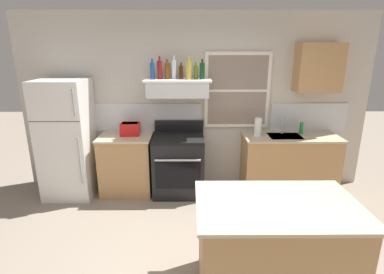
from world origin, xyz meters
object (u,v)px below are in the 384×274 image
kitchen_island (274,248)px  paper_towel_roll (258,127)px  dish_soap_bottle (301,128)px  refrigerator (67,139)px  bottle_brown_stout (181,72)px  bottle_dark_green_wine (202,71)px  toaster (130,129)px  bottle_blue_liqueur (152,71)px  bottle_red_label_wine (160,70)px  bottle_clear_tall (174,69)px  bottle_olive_oil_square (196,72)px  bottle_amber_wine (167,71)px  bottle_champagne_gold_foil (189,70)px  stove_range (179,164)px

kitchen_island → paper_towel_roll: bearing=82.6°
paper_towel_roll → dish_soap_bottle: bearing=8.3°
refrigerator → kitchen_island: bearing=-37.5°
dish_soap_bottle → paper_towel_roll: bearing=-171.7°
bottle_brown_stout → bottle_dark_green_wine: bearing=-7.7°
toaster → kitchen_island: bearing=-51.5°
bottle_brown_stout → kitchen_island: size_ratio=0.16×
bottle_blue_liqueur → bottle_red_label_wine: bearing=18.4°
bottle_clear_tall → bottle_brown_stout: size_ratio=1.43×
bottle_olive_oil_square → bottle_blue_liqueur: bearing=-179.5°
bottle_red_label_wine → bottle_clear_tall: bearing=8.6°
paper_towel_roll → bottle_olive_oil_square: bearing=176.6°
bottle_clear_tall → kitchen_island: 2.76m
toaster → bottle_brown_stout: bottle_brown_stout is taller
bottle_red_label_wine → paper_towel_roll: size_ratio=1.18×
toaster → bottle_blue_liqueur: (0.37, 0.01, 0.86)m
bottle_amber_wine → bottle_dark_green_wine: (0.50, -0.06, 0.00)m
bottle_olive_oil_square → bottle_brown_stout: bearing=171.2°
refrigerator → bottle_champagne_gold_foil: 2.07m
bottle_red_label_wine → bottle_brown_stout: (0.31, 0.00, -0.04)m
refrigerator → bottle_red_label_wine: (1.39, 0.14, 1.00)m
bottle_champagne_gold_foil → bottle_olive_oil_square: (0.10, 0.04, -0.03)m
bottle_blue_liqueur → dish_soap_bottle: (2.24, 0.05, -0.87)m
toaster → bottle_brown_stout: bearing=3.5°
bottle_olive_oil_square → kitchen_island: (0.67, -2.09, -1.39)m
stove_range → paper_towel_roll: bearing=1.8°
bottle_amber_wine → bottle_olive_oil_square: (0.41, -0.05, -0.02)m
bottle_clear_tall → bottle_brown_stout: bearing=-13.9°
bottle_red_label_wine → dish_soap_bottle: 2.31m
bottle_olive_oil_square → paper_towel_roll: bearing=-3.4°
toaster → stove_range: size_ratio=0.27×
bottle_amber_wine → kitchen_island: bottle_amber_wine is taller
bottle_clear_tall → dish_soap_bottle: bottle_clear_tall is taller
bottle_champagne_gold_foil → bottle_dark_green_wine: (0.19, 0.03, -0.01)m
refrigerator → paper_towel_roll: 2.85m
toaster → bottle_dark_green_wine: (1.08, 0.01, 0.86)m
bottle_clear_tall → bottle_olive_oil_square: 0.32m
toaster → bottle_blue_liqueur: 0.93m
refrigerator → bottle_olive_oil_square: bearing=3.4°
bottle_champagne_gold_foil → dish_soap_bottle: (1.72, 0.08, -0.88)m
stove_range → bottle_blue_liqueur: size_ratio=3.78×
bottle_amber_wine → paper_towel_roll: (1.35, -0.11, -0.82)m
stove_range → toaster: bearing=173.9°
bottle_olive_oil_square → toaster: bearing=-179.1°
bottle_dark_green_wine → kitchen_island: 2.58m
toaster → bottle_amber_wine: size_ratio=1.06×
bottle_brown_stout → stove_range: bearing=-111.8°
bottle_brown_stout → paper_towel_roll: size_ratio=0.84×
bottle_red_label_wine → bottle_amber_wine: bottle_red_label_wine is taller
bottle_brown_stout → paper_towel_roll: (1.14, -0.09, -0.80)m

